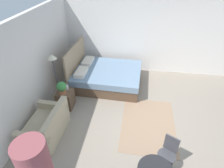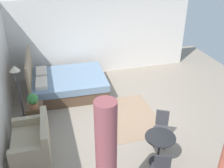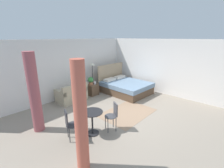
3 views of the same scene
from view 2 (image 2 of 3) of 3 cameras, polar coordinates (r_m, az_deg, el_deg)
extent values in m
cube|color=gray|center=(7.12, 3.65, -7.28)|extent=(8.98, 9.28, 0.02)
cube|color=silver|center=(9.09, -2.21, 10.54)|extent=(0.12, 6.28, 2.67)
cube|color=#93755B|center=(7.12, 3.90, -7.11)|extent=(2.03, 1.42, 0.01)
cube|color=brown|center=(8.23, -9.34, -0.70)|extent=(1.83, 2.22, 0.36)
cube|color=slate|center=(8.10, -9.49, 1.05)|extent=(1.87, 2.26, 0.21)
cube|color=#997F60|center=(8.02, -17.55, 1.52)|extent=(1.83, 0.11, 1.36)
cube|color=silver|center=(7.68, -15.29, 0.15)|extent=(0.65, 0.34, 0.12)
cube|color=silver|center=(8.38, -15.31, 2.62)|extent=(0.65, 0.34, 0.12)
cube|color=tan|center=(6.15, -17.35, -12.86)|extent=(1.24, 0.83, 0.42)
cube|color=tan|center=(5.87, -14.67, -9.51)|extent=(1.22, 0.17, 0.40)
cube|color=tan|center=(6.40, -17.64, -7.67)|extent=(0.16, 0.81, 0.18)
cube|color=tan|center=(5.55, -17.93, -14.14)|extent=(0.16, 0.81, 0.18)
cube|color=brown|center=(7.01, -16.49, -6.41)|extent=(0.46, 0.44, 0.54)
cylinder|color=#935B3D|center=(6.74, -16.90, -4.52)|extent=(0.21, 0.21, 0.14)
sphere|color=#387F3D|center=(6.65, -17.13, -3.17)|extent=(0.27, 0.27, 0.27)
cylinder|color=silver|center=(6.93, -16.50, -3.51)|extent=(0.09, 0.09, 0.14)
cylinder|color=#3F3F44|center=(7.44, -18.79, -7.01)|extent=(0.26, 0.26, 0.02)
cylinder|color=#3F3F44|center=(7.07, -19.67, -2.34)|extent=(0.04, 0.04, 1.39)
cone|color=beige|center=(6.73, -20.72, 3.23)|extent=(0.26, 0.26, 0.13)
cylinder|color=black|center=(5.90, 10.01, -16.62)|extent=(0.38, 0.38, 0.02)
cylinder|color=black|center=(5.67, 10.30, -14.23)|extent=(0.05, 0.05, 0.69)
cylinder|color=black|center=(5.43, 10.63, -11.47)|extent=(0.63, 0.63, 0.02)
cylinder|color=#2D2D33|center=(5.20, 10.69, -17.71)|extent=(0.48, 0.48, 0.02)
cube|color=#2D2D33|center=(4.93, 11.04, -17.17)|extent=(0.14, 0.29, 0.44)
cylinder|color=#3F3F44|center=(6.07, 9.27, -12.13)|extent=(0.02, 0.02, 0.46)
cylinder|color=#3F3F44|center=(6.07, 11.73, -12.40)|extent=(0.02, 0.02, 0.46)
cylinder|color=#3F3F44|center=(6.27, 9.47, -10.63)|extent=(0.02, 0.02, 0.46)
cylinder|color=#3F3F44|center=(6.27, 11.84, -10.89)|extent=(0.02, 0.02, 0.46)
cylinder|color=#3F3F44|center=(6.02, 10.78, -9.76)|extent=(0.50, 0.50, 0.02)
cube|color=#3F3F44|center=(6.02, 11.05, -7.30)|extent=(0.17, 0.27, 0.40)
camera|label=1|loc=(2.37, 27.02, 16.51)|focal=30.05mm
camera|label=3|loc=(5.50, 59.89, -0.81)|focal=25.34mm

